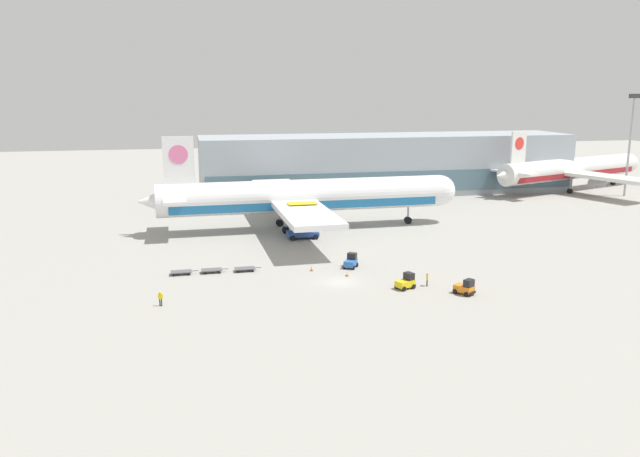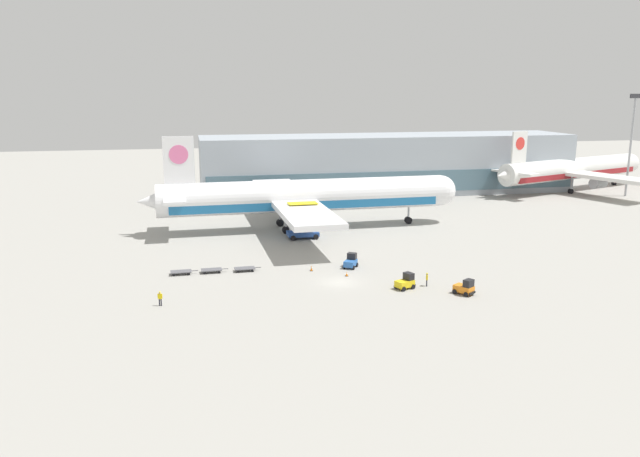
{
  "view_description": "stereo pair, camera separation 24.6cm",
  "coord_description": "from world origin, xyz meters",
  "px_view_note": "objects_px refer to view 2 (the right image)",
  "views": [
    {
      "loc": [
        -18.82,
        -75.74,
        24.56
      ],
      "look_at": [
        0.47,
        14.7,
        4.0
      ],
      "focal_mm": 35.0,
      "sensor_mm": 36.0,
      "label": 1
    },
    {
      "loc": [
        -18.58,
        -75.79,
        24.56
      ],
      "look_at": [
        0.47,
        14.7,
        4.0
      ],
      "focal_mm": 35.0,
      "sensor_mm": 36.0,
      "label": 2
    }
  ],
  "objects_px": {
    "baggage_tug_foreground": "(465,288)",
    "traffic_cone_far": "(347,274)",
    "baggage_dolly_lead": "(181,272)",
    "airplane_main": "(301,197)",
    "ground_crew_near": "(427,278)",
    "baggage_dolly_second": "(212,270)",
    "traffic_cone_near": "(311,268)",
    "scissor_lift_loader": "(303,225)",
    "baggage_tug_far": "(351,261)",
    "baggage_dolly_third": "(245,268)",
    "baggage_tug_mid": "(406,282)",
    "ground_crew_far": "(160,297)",
    "airplane_distant": "(570,170)",
    "light_mast": "(631,138)"
  },
  "relations": [
    {
      "from": "baggage_tug_foreground",
      "to": "baggage_dolly_third",
      "type": "distance_m",
      "value": 29.99
    },
    {
      "from": "ground_crew_far",
      "to": "traffic_cone_far",
      "type": "bearing_deg",
      "value": -151.03
    },
    {
      "from": "baggage_dolly_lead",
      "to": "baggage_dolly_third",
      "type": "xyz_separation_m",
      "value": [
        8.65,
        -0.2,
        0.0
      ]
    },
    {
      "from": "traffic_cone_far",
      "to": "airplane_distant",
      "type": "bearing_deg",
      "value": 39.42
    },
    {
      "from": "light_mast",
      "to": "ground_crew_far",
      "type": "distance_m",
      "value": 120.18
    },
    {
      "from": "ground_crew_far",
      "to": "traffic_cone_near",
      "type": "distance_m",
      "value": 22.61
    },
    {
      "from": "ground_crew_far",
      "to": "traffic_cone_far",
      "type": "xyz_separation_m",
      "value": [
        24.19,
        7.07,
        -0.74
      ]
    },
    {
      "from": "airplane_main",
      "to": "ground_crew_far",
      "type": "distance_m",
      "value": 44.19
    },
    {
      "from": "airplane_distant",
      "to": "baggage_tug_far",
      "type": "distance_m",
      "value": 89.79
    },
    {
      "from": "light_mast",
      "to": "baggage_dolly_third",
      "type": "relative_size",
      "value": 6.4
    },
    {
      "from": "baggage_dolly_lead",
      "to": "baggage_dolly_second",
      "type": "distance_m",
      "value": 4.1
    },
    {
      "from": "light_mast",
      "to": "ground_crew_far",
      "type": "relative_size",
      "value": 13.41
    },
    {
      "from": "baggage_tug_foreground",
      "to": "ground_crew_far",
      "type": "xyz_separation_m",
      "value": [
        -36.49,
        3.41,
        0.17
      ]
    },
    {
      "from": "baggage_tug_mid",
      "to": "baggage_dolly_lead",
      "type": "distance_m",
      "value": 30.42
    },
    {
      "from": "baggage_dolly_second",
      "to": "baggage_dolly_lead",
      "type": "bearing_deg",
      "value": 179.51
    },
    {
      "from": "baggage_dolly_lead",
      "to": "traffic_cone_near",
      "type": "relative_size",
      "value": 4.8
    },
    {
      "from": "scissor_lift_loader",
      "to": "baggage_tug_far",
      "type": "distance_m",
      "value": 19.38
    },
    {
      "from": "baggage_dolly_third",
      "to": "ground_crew_far",
      "type": "xyz_separation_m",
      "value": [
        -10.93,
        -12.26,
        0.66
      ]
    },
    {
      "from": "airplane_main",
      "to": "baggage_dolly_second",
      "type": "relative_size",
      "value": 15.63
    },
    {
      "from": "traffic_cone_far",
      "to": "airplane_main",
      "type": "bearing_deg",
      "value": 91.57
    },
    {
      "from": "baggage_tug_mid",
      "to": "scissor_lift_loader",
      "type": "bearing_deg",
      "value": 81.53
    },
    {
      "from": "airplane_distant",
      "to": "traffic_cone_far",
      "type": "xyz_separation_m",
      "value": [
        -72.19,
        -59.34,
        -4.97
      ]
    },
    {
      "from": "baggage_dolly_second",
      "to": "baggage_tug_foreground",
      "type": "bearing_deg",
      "value": -29.03
    },
    {
      "from": "baggage_tug_foreground",
      "to": "traffic_cone_far",
      "type": "height_order",
      "value": "baggage_tug_foreground"
    },
    {
      "from": "light_mast",
      "to": "traffic_cone_far",
      "type": "relative_size",
      "value": 37.73
    },
    {
      "from": "baggage_dolly_lead",
      "to": "ground_crew_near",
      "type": "distance_m",
      "value": 33.04
    },
    {
      "from": "airplane_distant",
      "to": "baggage_tug_mid",
      "type": "distance_m",
      "value": 93.68
    },
    {
      "from": "scissor_lift_loader",
      "to": "traffic_cone_far",
      "type": "distance_m",
      "value": 23.17
    },
    {
      "from": "airplane_main",
      "to": "baggage_tug_foreground",
      "type": "bearing_deg",
      "value": -73.22
    },
    {
      "from": "light_mast",
      "to": "baggage_tug_foreground",
      "type": "height_order",
      "value": "light_mast"
    },
    {
      "from": "scissor_lift_loader",
      "to": "baggage_tug_mid",
      "type": "xyz_separation_m",
      "value": [
        7.81,
        -29.78,
        -1.39
      ]
    },
    {
      "from": "baggage_tug_foreground",
      "to": "light_mast",
      "type": "bearing_deg",
      "value": 97.98
    },
    {
      "from": "scissor_lift_loader",
      "to": "baggage_tug_foreground",
      "type": "xyz_separation_m",
      "value": [
        14.15,
        -33.5,
        -1.39
      ]
    },
    {
      "from": "airplane_distant",
      "to": "scissor_lift_loader",
      "type": "xyz_separation_m",
      "value": [
        -74.04,
        -36.33,
        -3.01
      ]
    },
    {
      "from": "light_mast",
      "to": "airplane_distant",
      "type": "height_order",
      "value": "light_mast"
    },
    {
      "from": "baggage_tug_foreground",
      "to": "baggage_tug_mid",
      "type": "bearing_deg",
      "value": -153.66
    },
    {
      "from": "baggage_dolly_lead",
      "to": "airplane_main",
      "type": "bearing_deg",
      "value": 48.4
    },
    {
      "from": "light_mast",
      "to": "traffic_cone_far",
      "type": "height_order",
      "value": "light_mast"
    },
    {
      "from": "airplane_main",
      "to": "traffic_cone_far",
      "type": "bearing_deg",
      "value": -89.56
    },
    {
      "from": "light_mast",
      "to": "airplane_distant",
      "type": "relative_size",
      "value": 0.47
    },
    {
      "from": "baggage_dolly_third",
      "to": "traffic_cone_near",
      "type": "bearing_deg",
      "value": -12.04
    },
    {
      "from": "airplane_distant",
      "to": "ground_crew_far",
      "type": "bearing_deg",
      "value": -165.14
    },
    {
      "from": "scissor_lift_loader",
      "to": "baggage_tug_mid",
      "type": "relative_size",
      "value": 2.18
    },
    {
      "from": "baggage_tug_far",
      "to": "ground_crew_far",
      "type": "distance_m",
      "value": 28.09
    },
    {
      "from": "baggage_tug_mid",
      "to": "traffic_cone_near",
      "type": "xyz_separation_m",
      "value": [
        -10.16,
        10.21,
        -0.5
      ]
    },
    {
      "from": "light_mast",
      "to": "traffic_cone_far",
      "type": "bearing_deg",
      "value": -148.43
    },
    {
      "from": "airplane_main",
      "to": "baggage_tug_foreground",
      "type": "height_order",
      "value": "airplane_main"
    },
    {
      "from": "light_mast",
      "to": "baggage_tug_foreground",
      "type": "distance_m",
      "value": 92.22
    },
    {
      "from": "ground_crew_far",
      "to": "traffic_cone_near",
      "type": "height_order",
      "value": "ground_crew_far"
    },
    {
      "from": "baggage_dolly_second",
      "to": "traffic_cone_near",
      "type": "bearing_deg",
      "value": -9.5
    }
  ]
}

